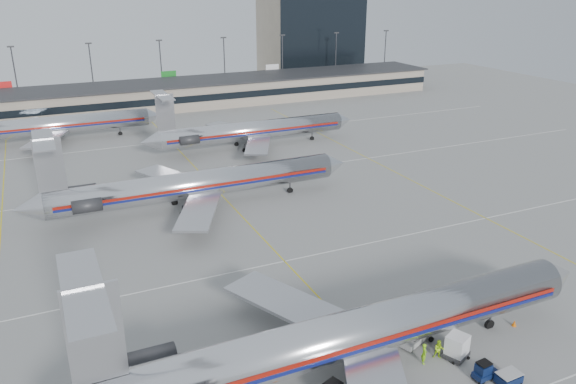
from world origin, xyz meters
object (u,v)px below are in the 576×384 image
jet_second_row (191,185)px  belt_loader (416,336)px  jet_foreground (343,335)px  uld_container (457,347)px

jet_second_row → belt_loader: size_ratio=10.67×
jet_second_row → belt_loader: (9.77, -38.81, -2.98)m
jet_foreground → belt_loader: size_ratio=11.09×
uld_container → belt_loader: belt_loader is taller
jet_foreground → jet_second_row: (-1.55, 39.84, -0.14)m
jet_foreground → belt_loader: (8.22, 1.03, -3.13)m
jet_second_row → jet_foreground: bearing=-87.8°
jet_foreground → belt_loader: bearing=7.1°
uld_container → belt_loader: size_ratio=0.58×
jet_second_row → uld_container: jet_second_row is taller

